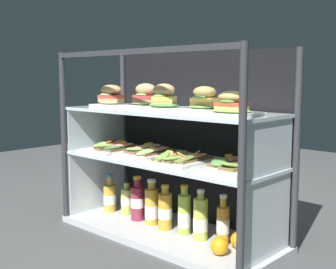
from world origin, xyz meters
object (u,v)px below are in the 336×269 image
orange_fruit_beside_bottles (239,240)px  juice_bottle_front_middle (200,220)px  plated_roll_sandwich_mid_left (146,99)px  plated_roll_sandwich_far_left (111,98)px  plated_roll_sandwich_near_left_corner (204,103)px  orange_fruit_near_left_post (219,246)px  open_sandwich_tray_near_left_corner (183,159)px  juice_bottle_back_right (165,211)px  juice_bottle_tucked_behind (152,206)px  juice_bottle_near_post (184,214)px  juice_bottle_back_left (137,202)px  plated_roll_sandwich_far_right (163,102)px  open_sandwich_tray_center (149,152)px  plated_roll_sandwich_right_of_center (232,107)px  open_sandwich_tray_mid_right (114,147)px  juice_bottle_front_fourth (110,197)px  juice_bottle_front_left_end (223,224)px  open_sandwich_tray_mid_left (234,165)px  juice_bottle_front_right_end (127,200)px

orange_fruit_beside_bottles → juice_bottle_front_middle: bearing=-171.6°
plated_roll_sandwich_mid_left → plated_roll_sandwich_far_left: bearing=-161.5°
plated_roll_sandwich_near_left_corner → orange_fruit_near_left_post: size_ratio=2.47×
open_sandwich_tray_near_left_corner → juice_bottle_back_right: (-0.14, 0.03, -0.28)m
juice_bottle_tucked_behind → orange_fruit_near_left_post: size_ratio=2.99×
plated_roll_sandwich_far_left → juice_bottle_near_post: 0.74m
juice_bottle_back_left → orange_fruit_beside_bottles: juice_bottle_back_left is taller
plated_roll_sandwich_far_right → juice_bottle_back_right: plated_roll_sandwich_far_right is taller
plated_roll_sandwich_far_right → open_sandwich_tray_near_left_corner: bearing=-2.5°
open_sandwich_tray_near_left_corner → juice_bottle_tucked_behind: bearing=170.1°
plated_roll_sandwich_mid_left → open_sandwich_tray_near_left_corner: (0.33, -0.08, -0.26)m
plated_roll_sandwich_far_left → open_sandwich_tray_center: plated_roll_sandwich_far_left is taller
plated_roll_sandwich_mid_left → plated_roll_sandwich_right_of_center: plated_roll_sandwich_mid_left is taller
plated_roll_sandwich_right_of_center → juice_bottle_back_right: size_ratio=0.92×
plated_roll_sandwich_right_of_center → juice_bottle_back_right: bearing=173.8°
open_sandwich_tray_mid_right → juice_bottle_front_middle: size_ratio=1.30×
juice_bottle_front_fourth → juice_bottle_back_left: bearing=0.3°
open_sandwich_tray_center → juice_bottle_back_left: (-0.10, 0.01, -0.28)m
open_sandwich_tray_near_left_corner → juice_bottle_front_left_end: (0.19, 0.06, -0.29)m
plated_roll_sandwich_mid_left → open_sandwich_tray_near_left_corner: 0.43m
plated_roll_sandwich_near_left_corner → juice_bottle_tucked_behind: plated_roll_sandwich_near_left_corner is taller
juice_bottle_front_middle → orange_fruit_beside_bottles: juice_bottle_front_middle is taller
juice_bottle_front_fourth → juice_bottle_near_post: size_ratio=0.88×
open_sandwich_tray_mid_left → juice_bottle_tucked_behind: 0.58m
juice_bottle_front_right_end → juice_bottle_tucked_behind: (0.22, -0.02, 0.01)m
juice_bottle_tucked_behind → plated_roll_sandwich_right_of_center: bearing=-6.1°
plated_roll_sandwich_mid_left → open_sandwich_tray_center: plated_roll_sandwich_mid_left is taller
plated_roll_sandwich_far_left → open_sandwich_tray_mid_right: plated_roll_sandwich_far_left is taller
open_sandwich_tray_center → juice_bottle_front_fourth: size_ratio=1.46×
orange_fruit_near_left_post → juice_bottle_tucked_behind: bearing=169.5°
plated_roll_sandwich_far_left → juice_bottle_front_right_end: 0.57m
open_sandwich_tray_mid_left → juice_bottle_front_right_end: open_sandwich_tray_mid_left is taller
juice_bottle_tucked_behind → juice_bottle_front_left_end: (0.44, 0.02, 0.00)m
open_sandwich_tray_mid_right → orange_fruit_near_left_post: 0.82m
plated_roll_sandwich_near_left_corner → juice_bottle_near_post: bearing=-168.5°
plated_roll_sandwich_near_left_corner → orange_fruit_beside_bottles: bearing=0.8°
open_sandwich_tray_near_left_corner → juice_bottle_near_post: size_ratio=1.30×
plated_roll_sandwich_near_left_corner → open_sandwich_tray_mid_left: bearing=-8.2°
open_sandwich_tray_mid_right → open_sandwich_tray_near_left_corner: (0.50, -0.00, -0.00)m
plated_roll_sandwich_near_left_corner → juice_bottle_tucked_behind: size_ratio=0.83×
plated_roll_sandwich_near_left_corner → open_sandwich_tray_mid_left: (0.18, -0.03, -0.26)m
juice_bottle_front_right_end → open_sandwich_tray_mid_left: bearing=-2.1°
juice_bottle_front_fourth → juice_bottle_front_middle: juice_bottle_front_middle is taller
open_sandwich_tray_mid_right → open_sandwich_tray_near_left_corner: bearing=-0.4°
juice_bottle_near_post → plated_roll_sandwich_mid_left: bearing=172.6°
open_sandwich_tray_mid_left → orange_fruit_beside_bottles: open_sandwich_tray_mid_left is taller
open_sandwich_tray_mid_right → open_sandwich_tray_center: open_sandwich_tray_mid_right is taller
plated_roll_sandwich_mid_left → orange_fruit_near_left_post: size_ratio=2.68×
plated_roll_sandwich_far_right → juice_bottle_tucked_behind: (-0.12, 0.04, -0.55)m
plated_roll_sandwich_mid_left → juice_bottle_near_post: plated_roll_sandwich_mid_left is taller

